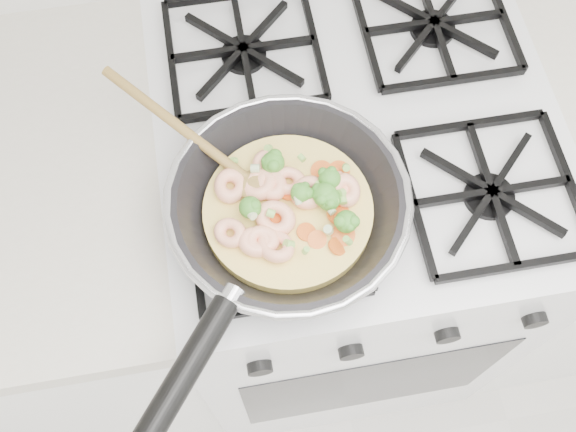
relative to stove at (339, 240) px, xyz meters
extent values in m
cube|color=silver|center=(0.00, 0.00, -0.01)|extent=(0.60, 0.60, 0.90)
cube|color=black|center=(0.00, -0.30, -0.01)|extent=(0.48, 0.00, 0.40)
cube|color=black|center=(0.00, 0.00, 0.45)|extent=(0.56, 0.56, 0.02)
torus|color=silver|center=(-0.13, -0.14, 0.52)|extent=(0.32, 0.32, 0.01)
cylinder|color=black|center=(-0.28, -0.34, 0.52)|extent=(0.14, 0.17, 0.03)
cylinder|color=#FDE06E|center=(-0.13, -0.14, 0.48)|extent=(0.22, 0.22, 0.02)
ellipsoid|color=olive|center=(-0.17, -0.11, 0.50)|extent=(0.07, 0.07, 0.02)
cylinder|color=olive|center=(-0.26, -0.02, 0.53)|extent=(0.18, 0.18, 0.07)
torus|color=#FFBB96|center=(-0.17, -0.19, 0.50)|extent=(0.05, 0.05, 0.02)
torus|color=#FFBB96|center=(-0.10, -0.13, 0.50)|extent=(0.07, 0.07, 0.03)
torus|color=#FFBB96|center=(-0.13, -0.11, 0.50)|extent=(0.06, 0.06, 0.02)
torus|color=#FFBB96|center=(-0.18, -0.19, 0.50)|extent=(0.06, 0.06, 0.02)
torus|color=#FFBB96|center=(-0.16, -0.20, 0.50)|extent=(0.07, 0.07, 0.02)
torus|color=#FFBB96|center=(-0.20, -0.10, 0.50)|extent=(0.06, 0.06, 0.03)
torus|color=#FFBB96|center=(-0.06, -0.14, 0.50)|extent=(0.05, 0.05, 0.02)
torus|color=#FFBB96|center=(-0.07, -0.13, 0.50)|extent=(0.07, 0.07, 0.03)
torus|color=#FFBB96|center=(-0.15, -0.16, 0.50)|extent=(0.08, 0.08, 0.03)
torus|color=#FFBB96|center=(-0.16, -0.11, 0.50)|extent=(0.07, 0.07, 0.03)
torus|color=#FFBB96|center=(-0.21, -0.17, 0.50)|extent=(0.06, 0.06, 0.03)
torus|color=#FFBB96|center=(-0.15, -0.11, 0.50)|extent=(0.06, 0.06, 0.02)
torus|color=#FFBB96|center=(-0.15, -0.08, 0.50)|extent=(0.06, 0.06, 0.02)
ellipsoid|color=#4D9731|center=(-0.14, -0.09, 0.51)|extent=(0.04, 0.04, 0.03)
ellipsoid|color=#4D9731|center=(-0.08, -0.14, 0.51)|extent=(0.04, 0.04, 0.03)
ellipsoid|color=#4D9731|center=(-0.08, -0.15, 0.51)|extent=(0.04, 0.04, 0.03)
ellipsoid|color=#4D9731|center=(-0.07, -0.12, 0.51)|extent=(0.04, 0.04, 0.03)
ellipsoid|color=#4D9731|center=(-0.18, -0.14, 0.51)|extent=(0.04, 0.04, 0.03)
ellipsoid|color=#4D9731|center=(-0.06, -0.18, 0.51)|extent=(0.04, 0.04, 0.03)
ellipsoid|color=#4D9731|center=(-0.11, -0.13, 0.51)|extent=(0.04, 0.04, 0.03)
cylinder|color=orange|center=(-0.10, -0.19, 0.50)|extent=(0.03, 0.03, 0.01)
cylinder|color=orange|center=(-0.06, -0.10, 0.50)|extent=(0.04, 0.04, 0.00)
cylinder|color=orange|center=(-0.08, -0.21, 0.50)|extent=(0.03, 0.03, 0.01)
cylinder|color=orange|center=(-0.08, -0.10, 0.50)|extent=(0.04, 0.04, 0.01)
cylinder|color=orange|center=(-0.07, -0.16, 0.50)|extent=(0.04, 0.04, 0.01)
cylinder|color=orange|center=(-0.12, -0.12, 0.50)|extent=(0.05, 0.05, 0.01)
cylinder|color=orange|center=(-0.07, -0.19, 0.50)|extent=(0.04, 0.04, 0.01)
cylinder|color=orange|center=(-0.15, -0.15, 0.50)|extent=(0.04, 0.04, 0.00)
cylinder|color=orange|center=(-0.11, -0.18, 0.50)|extent=(0.03, 0.03, 0.01)
cylinder|color=orange|center=(-0.06, -0.11, 0.50)|extent=(0.04, 0.04, 0.01)
cylinder|color=orange|center=(-0.07, -0.16, 0.50)|extent=(0.03, 0.03, 0.01)
cylinder|color=#86C14D|center=(-0.05, -0.11, 0.51)|extent=(0.01, 0.01, 0.01)
cylinder|color=#86C14D|center=(-0.10, -0.09, 0.52)|extent=(0.01, 0.01, 0.01)
cylinder|color=#B3CB8F|center=(-0.17, -0.09, 0.52)|extent=(0.01, 0.01, 0.01)
cylinder|color=#B3CB8F|center=(-0.08, -0.16, 0.51)|extent=(0.01, 0.01, 0.01)
cylinder|color=#B3CB8F|center=(-0.18, -0.16, 0.52)|extent=(0.01, 0.01, 0.01)
cylinder|color=#86C14D|center=(-0.19, -0.07, 0.51)|extent=(0.01, 0.01, 0.01)
cylinder|color=#86C14D|center=(-0.18, -0.14, 0.52)|extent=(0.01, 0.01, 0.01)
cylinder|color=#86C14D|center=(-0.09, -0.12, 0.51)|extent=(0.01, 0.01, 0.01)
cylinder|color=#86C14D|center=(-0.16, -0.16, 0.52)|extent=(0.01, 0.01, 0.01)
cylinder|color=#86C14D|center=(-0.06, -0.15, 0.51)|extent=(0.01, 0.01, 0.01)
cylinder|color=#86C14D|center=(-0.06, -0.14, 0.51)|extent=(0.01, 0.01, 0.01)
cylinder|color=#86C14D|center=(-0.07, -0.15, 0.52)|extent=(0.01, 0.01, 0.01)
cylinder|color=#B3CB8F|center=(-0.12, -0.14, 0.52)|extent=(0.01, 0.01, 0.01)
cylinder|color=#B3CB8F|center=(-0.09, -0.19, 0.51)|extent=(0.01, 0.01, 0.01)
cylinder|color=#86C14D|center=(-0.07, -0.21, 0.52)|extent=(0.01, 0.01, 0.01)
cylinder|color=#86C14D|center=(-0.12, -0.21, 0.51)|extent=(0.01, 0.01, 0.01)
cylinder|color=#86C14D|center=(-0.14, -0.06, 0.52)|extent=(0.01, 0.01, 0.01)
cylinder|color=#86C14D|center=(-0.14, -0.20, 0.51)|extent=(0.01, 0.01, 0.01)
camera|label=1|loc=(-0.20, -0.51, 1.27)|focal=41.57mm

